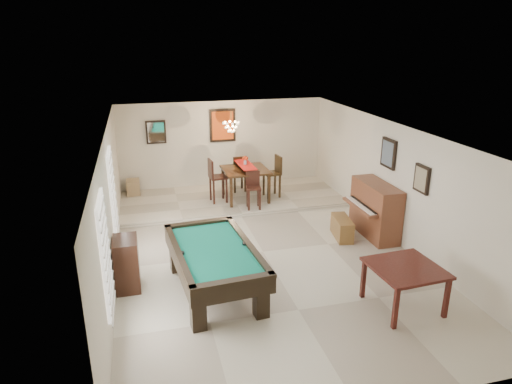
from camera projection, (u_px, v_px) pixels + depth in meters
name	position (u px, v px, depth m)	size (l,w,h in m)	color
ground_plane	(263.00, 252.00, 9.74)	(6.00, 9.00, 0.02)	beige
wall_back	(223.00, 145.00, 13.43)	(6.00, 0.04, 2.60)	silver
wall_front	(368.00, 321.00, 5.19)	(6.00, 0.04, 2.60)	silver
wall_left	(110.00, 208.00, 8.60)	(0.04, 9.00, 2.60)	silver
wall_right	(395.00, 183.00, 10.02)	(0.04, 9.00, 2.60)	silver
ceiling	(264.00, 132.00, 8.88)	(6.00, 9.00, 0.04)	white
dining_step	(232.00, 199.00, 12.69)	(6.00, 2.50, 0.12)	beige
window_left_front	(105.00, 254.00, 6.56)	(0.06, 1.00, 1.70)	white
window_left_rear	(113.00, 192.00, 9.12)	(0.06, 1.00, 1.70)	white
pool_table	(215.00, 270.00, 8.11)	(1.36, 2.50, 0.83)	black
square_table	(404.00, 287.00, 7.65)	(1.10, 1.10, 0.76)	#34110D
upright_piano	(369.00, 210.00, 10.34)	(0.83, 1.49, 1.24)	brown
piano_bench	(342.00, 228.00, 10.35)	(0.33, 0.84, 0.47)	brown
apothecary_chest	(127.00, 264.00, 8.21)	(0.43, 0.64, 0.96)	black
dining_table	(245.00, 182.00, 12.35)	(1.18, 1.18, 0.97)	black
flower_vase	(245.00, 160.00, 12.15)	(0.14, 0.14, 0.24)	#B6300F
dining_chair_south	(254.00, 191.00, 11.69)	(0.36, 0.36, 0.96)	black
dining_chair_north	(238.00, 173.00, 13.01)	(0.39, 0.39, 1.05)	black
dining_chair_west	(218.00, 181.00, 12.15)	(0.44, 0.44, 1.18)	black
dining_chair_east	(272.00, 176.00, 12.54)	(0.43, 0.43, 1.15)	black
corner_bench	(133.00, 187.00, 12.83)	(0.36, 0.45, 0.41)	#9E8056
chandelier	(231.00, 123.00, 11.94)	(0.44, 0.44, 0.60)	#FFE5B2
back_painting	(223.00, 125.00, 13.19)	(0.75, 0.06, 0.95)	#D84C14
back_mirror	(156.00, 132.00, 12.77)	(0.55, 0.06, 0.65)	white
right_picture_upper	(389.00, 153.00, 10.09)	(0.06, 0.55, 0.65)	slate
right_picture_lower	(422.00, 179.00, 8.97)	(0.06, 0.45, 0.55)	gray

